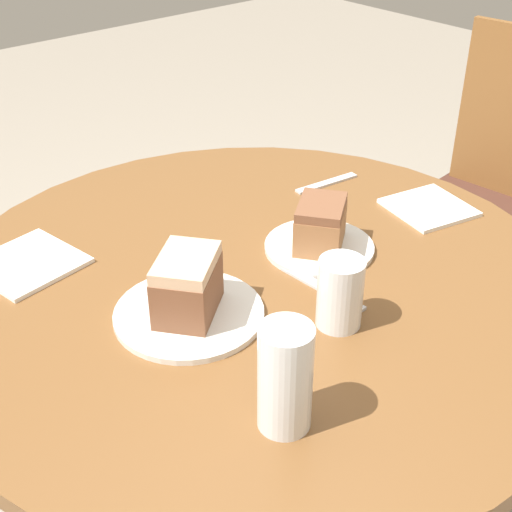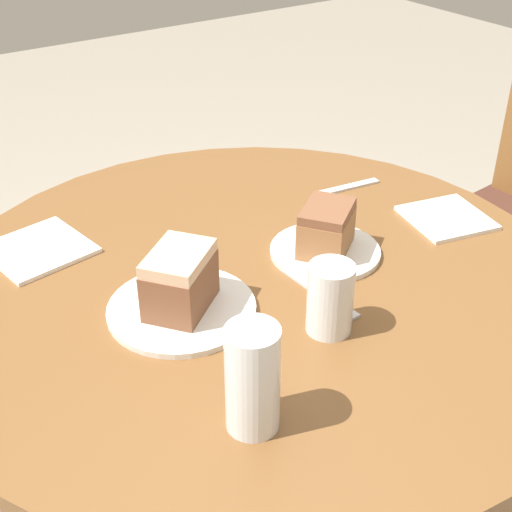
% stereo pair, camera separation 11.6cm
% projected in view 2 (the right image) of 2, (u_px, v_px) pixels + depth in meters
% --- Properties ---
extents(table, '(1.07, 1.07, 0.71)m').
position_uv_depth(table, '(256.00, 357.00, 1.28)').
color(table, brown).
rests_on(table, ground_plane).
extents(plate_near, '(0.19, 0.19, 0.01)m').
position_uv_depth(plate_near, '(325.00, 251.00, 1.24)').
color(plate_near, silver).
rests_on(plate_near, table).
extents(plate_far, '(0.23, 0.23, 0.01)m').
position_uv_depth(plate_far, '(182.00, 309.00, 1.10)').
color(plate_far, silver).
rests_on(plate_far, table).
extents(cake_slice_near, '(0.13, 0.13, 0.08)m').
position_uv_depth(cake_slice_near, '(326.00, 228.00, 1.22)').
color(cake_slice_near, '#9E6B42').
rests_on(cake_slice_near, plate_near).
extents(cake_slice_far, '(0.14, 0.14, 0.10)m').
position_uv_depth(cake_slice_far, '(180.00, 280.00, 1.07)').
color(cake_slice_far, brown).
rests_on(cake_slice_far, plate_far).
extents(glass_lemonade, '(0.07, 0.07, 0.11)m').
position_uv_depth(glass_lemonade, '(330.00, 302.00, 1.04)').
color(glass_lemonade, beige).
rests_on(glass_lemonade, table).
extents(glass_water, '(0.07, 0.07, 0.15)m').
position_uv_depth(glass_water, '(253.00, 384.00, 0.87)').
color(glass_water, silver).
rests_on(glass_water, table).
extents(napkin_stack, '(0.18, 0.18, 0.01)m').
position_uv_depth(napkin_stack, '(39.00, 249.00, 1.25)').
color(napkin_stack, white).
rests_on(napkin_stack, table).
extents(fork, '(0.17, 0.03, 0.00)m').
position_uv_depth(fork, '(319.00, 292.00, 1.14)').
color(fork, silver).
rests_on(fork, table).
extents(spoon, '(0.04, 0.15, 0.00)m').
position_uv_depth(spoon, '(347.00, 187.00, 1.46)').
color(spoon, silver).
rests_on(spoon, table).
extents(napkin_side, '(0.17, 0.17, 0.01)m').
position_uv_depth(napkin_side, '(447.00, 218.00, 1.35)').
color(napkin_side, white).
rests_on(napkin_side, table).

